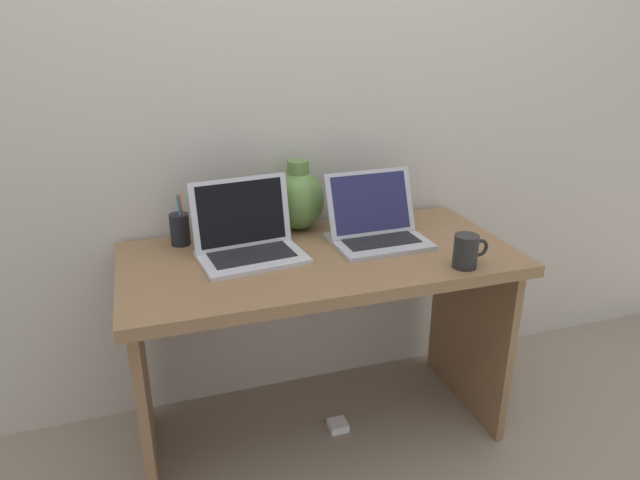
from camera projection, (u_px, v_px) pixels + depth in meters
The scene contains 9 objects.
ground_plane at pixel (320, 429), 2.19m from camera, with size 6.00×6.00×0.00m, color gray.
back_wall at pixel (290, 98), 2.06m from camera, with size 4.40×0.04×2.40m, color beige.
desk at pixel (320, 298), 1.98m from camera, with size 1.31×0.63×0.73m.
laptop_left at pixel (247, 236), 1.89m from camera, with size 0.36×0.28×0.25m.
laptop_right at pixel (375, 223), 2.02m from camera, with size 0.33×0.26×0.23m.
green_vase at pixel (298, 199), 2.10m from camera, with size 0.19×0.19×0.26m.
coffee_mug at pixel (466, 251), 1.80m from camera, with size 0.12×0.08×0.11m.
pen_cup at pixel (180, 229), 1.98m from camera, with size 0.07×0.07×0.19m.
power_brick at pixel (338, 425), 2.19m from camera, with size 0.07×0.07×0.03m, color white.
Camera 1 is at (-0.55, -1.68, 1.49)m, focal length 32.01 mm.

